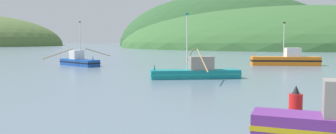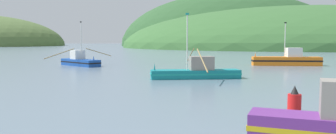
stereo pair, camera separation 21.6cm
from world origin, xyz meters
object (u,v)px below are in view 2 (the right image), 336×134
(channel_buoy, at_px, (294,101))
(fishing_boat_orange, at_px, (287,60))
(fishing_boat_blue, at_px, (80,61))
(fishing_boat_teal, at_px, (197,71))

(channel_buoy, bearing_deg, fishing_boat_orange, 70.13)
(fishing_boat_blue, xyz_separation_m, channel_buoy, (20.14, -33.96, -0.10))
(fishing_boat_blue, relative_size, channel_buoy, 5.56)
(fishing_boat_teal, xyz_separation_m, fishing_boat_blue, (-16.31, 17.43, -0.03))
(fishing_boat_teal, distance_m, channel_buoy, 16.97)
(fishing_boat_teal, relative_size, fishing_boat_blue, 1.37)
(fishing_boat_orange, height_order, fishing_boat_teal, fishing_boat_teal)
(fishing_boat_orange, xyz_separation_m, fishing_boat_blue, (-32.30, 0.31, -0.15))
(channel_buoy, bearing_deg, fishing_boat_teal, 103.05)
(fishing_boat_teal, bearing_deg, fishing_boat_blue, -51.85)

